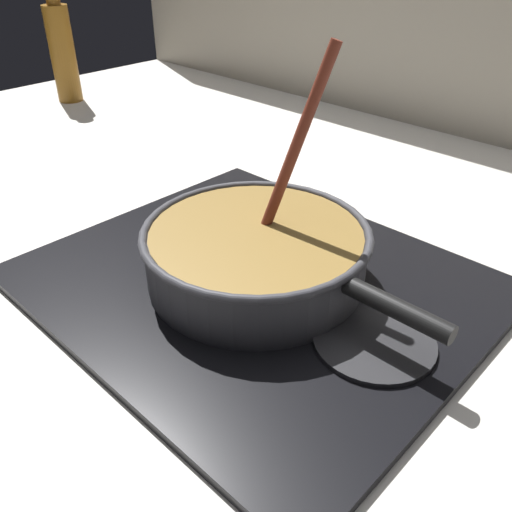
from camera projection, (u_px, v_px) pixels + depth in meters
ground at (245, 329)px, 0.67m from camera, size 2.40×1.60×0.04m
hob_plate at (256, 282)px, 0.71m from camera, size 0.56×0.48×0.01m
burner_ring at (256, 276)px, 0.70m from camera, size 0.19×0.19×0.01m
spare_burner at (374, 341)px, 0.60m from camera, size 0.14×0.14×0.01m
cooking_pan at (257, 253)px, 0.68m from camera, size 0.41×0.29×0.29m
sauce_bottle at (62, 51)px, 1.36m from camera, size 0.06×0.06×0.29m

